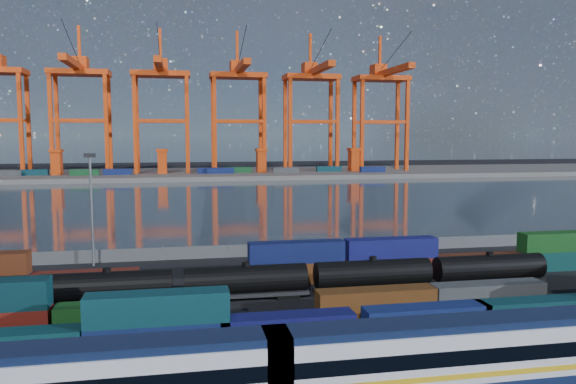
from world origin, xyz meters
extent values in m
plane|color=black|center=(0.00, 0.00, 0.00)|extent=(700.00, 700.00, 0.00)
plane|color=#2F3B44|center=(0.00, 105.00, 0.01)|extent=(700.00, 700.00, 0.00)
cube|color=#514F4C|center=(0.00, 210.00, 1.00)|extent=(700.00, 70.00, 2.00)
cone|color=#1E2630|center=(-200.00, 1600.00, 260.00)|extent=(1100.00, 1100.00, 520.00)
cone|color=#1E2630|center=(200.00, 1600.00, 230.00)|extent=(1040.00, 1040.00, 460.00)
cone|color=#1E2630|center=(600.00, 1600.00, 190.00)|extent=(960.00, 960.00, 380.00)
cone|color=#1E2630|center=(950.00, 1600.00, 150.00)|extent=(840.00, 840.00, 300.00)
cube|color=#101B3B|center=(-23.94, -22.63, 5.61)|extent=(27.78, 3.00, 0.56)
cube|color=black|center=(-23.94, -22.63, 3.67)|extent=(27.81, 3.43, 1.11)
cube|color=silver|center=(2.06, -22.63, 3.22)|extent=(27.78, 3.33, 4.22)
cube|color=#101B3B|center=(2.06, -22.63, 1.00)|extent=(27.78, 3.40, 1.33)
cube|color=#101B3B|center=(2.06, -22.63, 5.61)|extent=(27.78, 3.00, 0.56)
cube|color=gold|center=(2.06, -22.63, 2.33)|extent=(27.81, 3.43, 0.40)
cube|color=black|center=(2.06, -22.63, 3.67)|extent=(27.81, 3.43, 1.11)
cube|color=black|center=(11.79, -22.63, 0.39)|extent=(3.33, 2.22, 0.78)
cube|color=#0C3D43|center=(-32.02, -9.67, 1.36)|extent=(12.53, 2.55, 2.71)
cube|color=navy|center=(-19.35, -9.67, 1.36)|extent=(12.53, 2.55, 2.71)
cube|color=#0D3E47|center=(-19.35, -9.67, 4.07)|extent=(12.53, 2.55, 2.71)
cube|color=#111459|center=(-7.68, -9.67, 1.36)|extent=(12.53, 2.55, 2.71)
cube|color=navy|center=(6.06, -9.67, 1.36)|extent=(12.53, 2.55, 2.71)
cube|color=#0C3A42|center=(17.91, -9.67, 1.36)|extent=(12.53, 2.55, 2.71)
cube|color=#144D18|center=(-22.85, -3.26, 1.40)|extent=(12.96, 2.64, 2.81)
cube|color=#5F3413|center=(3.19, -3.26, 1.40)|extent=(12.96, 2.64, 2.81)
cube|color=#444749|center=(16.35, -3.26, 1.40)|extent=(12.96, 2.64, 2.81)
cube|color=maroon|center=(-28.74, 11.22, 1.35)|extent=(12.51, 2.54, 2.71)
cube|color=#633313|center=(-2.52, 11.22, 1.35)|extent=(12.51, 2.54, 2.71)
cube|color=#101952|center=(-2.52, 11.22, 4.06)|extent=(12.51, 2.54, 2.71)
cube|color=maroon|center=(10.53, 11.22, 1.35)|extent=(12.51, 2.54, 2.71)
cube|color=navy|center=(10.53, 11.22, 4.06)|extent=(12.51, 2.54, 2.71)
cube|color=#552211|center=(23.60, 11.22, 1.35)|extent=(12.51, 2.54, 2.71)
cube|color=#0B3C3B|center=(36.29, 11.22, 1.35)|extent=(12.51, 2.54, 2.71)
cube|color=#155119|center=(36.29, 11.22, 4.06)|extent=(12.51, 2.54, 2.71)
cube|color=black|center=(-35.98, 4.55, 0.33)|extent=(2.73, 1.97, 0.66)
cylinder|color=black|center=(-25.41, 4.55, 2.52)|extent=(14.22, 3.17, 3.17)
cylinder|color=black|center=(-25.41, 4.55, 4.27)|extent=(0.88, 0.88, 0.55)
cube|color=black|center=(-25.41, 4.55, 0.77)|extent=(14.77, 2.19, 0.44)
cube|color=black|center=(-30.33, 4.55, 0.33)|extent=(2.73, 1.97, 0.66)
cube|color=black|center=(-20.48, 4.55, 0.33)|extent=(2.73, 1.97, 0.66)
cylinder|color=black|center=(-9.91, 4.55, 2.52)|extent=(14.22, 3.17, 3.17)
cylinder|color=black|center=(-9.91, 4.55, 4.27)|extent=(0.88, 0.88, 0.55)
cube|color=black|center=(-9.91, 4.55, 0.77)|extent=(14.77, 2.19, 0.44)
cube|color=black|center=(-14.83, 4.55, 0.33)|extent=(2.73, 1.97, 0.66)
cube|color=black|center=(-4.98, 4.55, 0.33)|extent=(2.73, 1.97, 0.66)
cylinder|color=black|center=(5.59, 4.55, 2.52)|extent=(14.22, 3.17, 3.17)
cylinder|color=black|center=(5.59, 4.55, 4.27)|extent=(0.88, 0.88, 0.55)
cube|color=black|center=(5.59, 4.55, 0.77)|extent=(14.77, 2.19, 0.44)
cube|color=black|center=(0.67, 4.55, 0.33)|extent=(2.73, 1.97, 0.66)
cube|color=black|center=(10.52, 4.55, 0.33)|extent=(2.73, 1.97, 0.66)
cylinder|color=black|center=(21.09, 4.55, 2.52)|extent=(14.22, 3.17, 3.17)
cylinder|color=black|center=(21.09, 4.55, 4.27)|extent=(0.88, 0.88, 0.55)
cube|color=black|center=(21.09, 4.55, 0.77)|extent=(14.77, 2.19, 0.44)
cube|color=black|center=(16.17, 4.55, 0.33)|extent=(2.73, 1.97, 0.66)
cube|color=black|center=(26.02, 4.55, 0.33)|extent=(2.73, 1.97, 0.66)
cube|color=#595B5E|center=(0.00, 28.00, 1.00)|extent=(160.00, 0.06, 2.00)
cylinder|color=slate|center=(-40.00, 28.00, 1.10)|extent=(0.12, 0.12, 2.20)
cylinder|color=slate|center=(-30.00, 28.00, 1.10)|extent=(0.12, 0.12, 2.20)
cylinder|color=slate|center=(-20.00, 28.00, 1.10)|extent=(0.12, 0.12, 2.20)
cylinder|color=slate|center=(-10.00, 28.00, 1.10)|extent=(0.12, 0.12, 2.20)
cylinder|color=slate|center=(0.00, 28.00, 1.10)|extent=(0.12, 0.12, 2.20)
cylinder|color=slate|center=(10.00, 28.00, 1.10)|extent=(0.12, 0.12, 2.20)
cylinder|color=slate|center=(20.00, 28.00, 1.10)|extent=(0.12, 0.12, 2.20)
cylinder|color=slate|center=(30.00, 28.00, 1.10)|extent=(0.12, 0.12, 2.20)
cylinder|color=slate|center=(40.00, 28.00, 1.10)|extent=(0.12, 0.12, 2.20)
cylinder|color=slate|center=(50.00, 28.00, 1.10)|extent=(0.12, 0.12, 2.20)
cylinder|color=slate|center=(-30.00, 26.00, 8.00)|extent=(0.36, 0.36, 16.00)
cube|color=black|center=(-30.00, 26.00, 16.30)|extent=(1.60, 0.40, 0.60)
cube|color=red|center=(-83.59, 198.77, 23.35)|extent=(1.66, 1.66, 46.70)
cube|color=red|center=(-83.59, 211.23, 23.35)|extent=(1.66, 1.66, 46.70)
cube|color=red|center=(-95.00, 211.23, 25.68)|extent=(22.83, 1.45, 1.45)
cube|color=red|center=(-71.41, 198.77, 23.35)|extent=(1.66, 1.66, 46.70)
cube|color=red|center=(-71.41, 211.23, 23.35)|extent=(1.66, 1.66, 46.70)
cube|color=red|center=(-48.59, 198.77, 23.35)|extent=(1.66, 1.66, 46.70)
cube|color=red|center=(-48.59, 211.23, 23.35)|extent=(1.66, 1.66, 46.70)
cube|color=red|center=(-60.00, 198.77, 25.68)|extent=(22.83, 1.45, 1.45)
cube|color=red|center=(-60.00, 211.23, 25.68)|extent=(22.83, 1.45, 1.45)
cube|color=red|center=(-60.00, 205.00, 46.70)|extent=(25.94, 14.53, 2.28)
cube|color=red|center=(-60.00, 192.55, 48.77)|extent=(3.11, 49.81, 2.59)
cube|color=red|center=(-60.00, 209.15, 51.37)|extent=(6.23, 8.30, 5.19)
cube|color=red|center=(-60.00, 207.08, 59.15)|extent=(1.25, 1.25, 16.60)
cylinder|color=black|center=(-60.00, 190.06, 56.04)|extent=(0.25, 42.71, 14.09)
cube|color=red|center=(-36.41, 198.77, 23.35)|extent=(1.66, 1.66, 46.70)
cube|color=red|center=(-36.41, 211.23, 23.35)|extent=(1.66, 1.66, 46.70)
cube|color=red|center=(-13.59, 198.77, 23.35)|extent=(1.66, 1.66, 46.70)
cube|color=red|center=(-13.59, 211.23, 23.35)|extent=(1.66, 1.66, 46.70)
cube|color=red|center=(-25.00, 198.77, 25.68)|extent=(22.83, 1.45, 1.45)
cube|color=red|center=(-25.00, 211.23, 25.68)|extent=(22.83, 1.45, 1.45)
cube|color=red|center=(-25.00, 205.00, 46.70)|extent=(25.94, 14.53, 2.28)
cube|color=red|center=(-25.00, 192.55, 48.77)|extent=(3.11, 49.81, 2.59)
cube|color=red|center=(-25.00, 209.15, 51.37)|extent=(6.23, 8.30, 5.19)
cube|color=red|center=(-25.00, 207.08, 59.15)|extent=(1.25, 1.25, 16.60)
cylinder|color=black|center=(-25.00, 190.06, 56.04)|extent=(0.25, 42.71, 14.09)
cube|color=red|center=(-1.41, 198.77, 23.35)|extent=(1.66, 1.66, 46.70)
cube|color=red|center=(-1.41, 211.23, 23.35)|extent=(1.66, 1.66, 46.70)
cube|color=red|center=(21.41, 198.77, 23.35)|extent=(1.66, 1.66, 46.70)
cube|color=red|center=(21.41, 211.23, 23.35)|extent=(1.66, 1.66, 46.70)
cube|color=red|center=(10.00, 198.77, 25.68)|extent=(22.83, 1.45, 1.45)
cube|color=red|center=(10.00, 211.23, 25.68)|extent=(22.83, 1.45, 1.45)
cube|color=red|center=(10.00, 205.00, 46.70)|extent=(25.94, 14.53, 2.28)
cube|color=red|center=(10.00, 192.55, 48.77)|extent=(3.11, 49.81, 2.59)
cube|color=red|center=(10.00, 209.15, 51.37)|extent=(6.23, 8.30, 5.19)
cube|color=red|center=(10.00, 207.08, 59.15)|extent=(1.25, 1.25, 16.60)
cylinder|color=black|center=(10.00, 190.06, 56.04)|extent=(0.25, 42.71, 14.09)
cube|color=red|center=(33.59, 198.77, 23.35)|extent=(1.66, 1.66, 46.70)
cube|color=red|center=(33.59, 211.23, 23.35)|extent=(1.66, 1.66, 46.70)
cube|color=red|center=(56.41, 198.77, 23.35)|extent=(1.66, 1.66, 46.70)
cube|color=red|center=(56.41, 211.23, 23.35)|extent=(1.66, 1.66, 46.70)
cube|color=red|center=(45.00, 198.77, 25.68)|extent=(22.83, 1.45, 1.45)
cube|color=red|center=(45.00, 211.23, 25.68)|extent=(22.83, 1.45, 1.45)
cube|color=red|center=(45.00, 205.00, 46.70)|extent=(25.94, 14.53, 2.28)
cube|color=red|center=(45.00, 192.55, 48.77)|extent=(3.11, 49.81, 2.59)
cube|color=red|center=(45.00, 209.15, 51.37)|extent=(6.23, 8.30, 5.19)
cube|color=red|center=(45.00, 207.08, 59.15)|extent=(1.25, 1.25, 16.60)
cylinder|color=black|center=(45.00, 190.06, 56.04)|extent=(0.25, 42.71, 14.09)
cube|color=red|center=(68.59, 198.77, 23.35)|extent=(1.66, 1.66, 46.70)
cube|color=red|center=(68.59, 211.23, 23.35)|extent=(1.66, 1.66, 46.70)
cube|color=red|center=(91.41, 198.77, 23.35)|extent=(1.66, 1.66, 46.70)
cube|color=red|center=(91.41, 211.23, 23.35)|extent=(1.66, 1.66, 46.70)
cube|color=red|center=(80.00, 198.77, 25.68)|extent=(22.83, 1.45, 1.45)
cube|color=red|center=(80.00, 211.23, 25.68)|extent=(22.83, 1.45, 1.45)
cube|color=red|center=(80.00, 205.00, 46.70)|extent=(25.94, 14.53, 2.28)
cube|color=red|center=(80.00, 192.55, 48.77)|extent=(3.11, 49.81, 2.59)
cube|color=red|center=(80.00, 209.15, 51.37)|extent=(6.23, 8.30, 5.19)
cube|color=red|center=(80.00, 207.08, 59.15)|extent=(1.25, 1.25, 16.60)
cylinder|color=black|center=(80.00, 190.06, 56.04)|extent=(0.25, 42.71, 14.09)
cube|color=navy|center=(0.66, 194.68, 3.30)|extent=(12.00, 2.44, 2.60)
cube|color=navy|center=(71.34, 190.93, 3.30)|extent=(12.00, 2.44, 2.60)
cube|color=navy|center=(-3.64, 196.08, 3.30)|extent=(12.00, 2.44, 2.60)
cube|color=#0C3842|center=(-79.29, 198.48, 3.30)|extent=(12.00, 2.44, 2.60)
cube|color=#3F4244|center=(-89.24, 193.73, 3.30)|extent=(12.00, 2.44, 2.60)
cube|color=#3F4244|center=(30.38, 192.70, 3.30)|extent=(12.00, 2.44, 2.60)
cube|color=#144C23|center=(-57.75, 194.20, 3.30)|extent=(12.00, 2.44, 2.60)
cube|color=navy|center=(-44.16, 195.53, 3.30)|extent=(12.00, 2.44, 2.60)
cube|color=#144C23|center=(9.34, 199.48, 3.30)|extent=(12.00, 2.44, 2.60)
cube|color=#0C3842|center=(52.41, 198.83, 3.30)|extent=(12.00, 2.44, 2.60)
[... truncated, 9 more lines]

